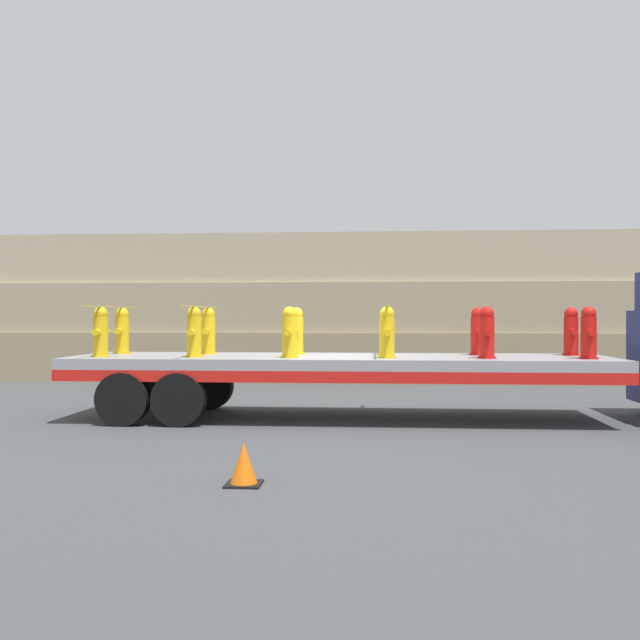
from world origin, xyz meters
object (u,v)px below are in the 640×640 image
(fire_hydrant_yellow_far_3, at_px, (386,332))
(fire_hydrant_red_far_5, at_px, (571,332))
(fire_hydrant_red_near_4, at_px, (487,333))
(fire_hydrant_yellow_far_0, at_px, (122,331))
(fire_hydrant_yellow_near_0, at_px, (101,332))
(fire_hydrant_red_far_4, at_px, (478,332))
(fire_hydrant_yellow_far_1, at_px, (208,331))
(fire_hydrant_yellow_near_3, at_px, (387,333))
(fire_hydrant_yellow_near_1, at_px, (194,333))
(fire_hydrant_yellow_far_2, at_px, (296,331))
(traffic_cone, at_px, (244,464))
(flatbed_trailer, at_px, (311,367))
(fire_hydrant_yellow_near_2, at_px, (290,333))
(fire_hydrant_red_near_5, at_px, (589,333))

(fire_hydrant_yellow_far_3, relative_size, fire_hydrant_red_far_5, 1.00)
(fire_hydrant_red_near_4, bearing_deg, fire_hydrant_yellow_far_0, 170.93)
(fire_hydrant_red_near_4, bearing_deg, fire_hydrant_red_far_5, 32.56)
(fire_hydrant_yellow_near_0, distance_m, fire_hydrant_red_far_4, 7.08)
(fire_hydrant_yellow_far_3, bearing_deg, fire_hydrant_red_far_4, 0.00)
(fire_hydrant_yellow_far_1, height_order, fire_hydrant_yellow_near_3, same)
(fire_hydrant_red_near_4, bearing_deg, fire_hydrant_yellow_near_1, 180.00)
(fire_hydrant_yellow_far_2, bearing_deg, fire_hydrant_yellow_far_0, 180.00)
(fire_hydrant_yellow_far_0, height_order, fire_hydrant_yellow_far_1, same)
(fire_hydrant_red_far_5, bearing_deg, fire_hydrant_yellow_near_0, -172.72)
(fire_hydrant_yellow_near_0, distance_m, fire_hydrant_yellow_far_2, 3.67)
(traffic_cone, bearing_deg, fire_hydrant_red_far_4, 59.83)
(flatbed_trailer, xyz_separation_m, fire_hydrant_yellow_far_0, (-3.83, 0.56, 0.66))
(fire_hydrant_yellow_near_1, relative_size, fire_hydrant_red_far_5, 1.00)
(fire_hydrant_red_far_4, bearing_deg, fire_hydrant_yellow_near_3, -147.44)
(fire_hydrant_yellow_near_1, bearing_deg, fire_hydrant_yellow_near_0, 180.00)
(flatbed_trailer, xyz_separation_m, fire_hydrant_red_far_4, (3.17, 0.56, 0.66))
(fire_hydrant_yellow_near_0, height_order, fire_hydrant_yellow_near_1, same)
(fire_hydrant_yellow_near_2, bearing_deg, fire_hydrant_red_far_5, 12.02)
(fire_hydrant_yellow_near_2, bearing_deg, fire_hydrant_yellow_far_2, 90.00)
(fire_hydrant_yellow_far_2, bearing_deg, fire_hydrant_red_far_4, 0.00)
(fire_hydrant_yellow_far_0, xyz_separation_m, fire_hydrant_yellow_far_1, (1.75, 0.00, 0.00))
(fire_hydrant_yellow_near_2, relative_size, fire_hydrant_red_near_4, 1.00)
(fire_hydrant_yellow_near_1, xyz_separation_m, fire_hydrant_red_far_4, (5.25, 1.12, 0.00))
(flatbed_trailer, distance_m, fire_hydrant_red_near_4, 3.28)
(fire_hydrant_yellow_far_0, distance_m, fire_hydrant_yellow_far_1, 1.75)
(fire_hydrant_yellow_far_1, distance_m, fire_hydrant_yellow_near_3, 3.67)
(fire_hydrant_yellow_far_1, height_order, fire_hydrant_red_far_4, same)
(fire_hydrant_yellow_far_2, bearing_deg, fire_hydrant_yellow_near_2, -90.00)
(fire_hydrant_yellow_near_3, xyz_separation_m, traffic_cone, (-1.69, -4.79, -1.38))
(fire_hydrant_yellow_near_3, xyz_separation_m, fire_hydrant_red_near_5, (3.50, 0.00, 0.00))
(fire_hydrant_yellow_near_2, height_order, fire_hydrant_red_far_5, same)
(fire_hydrant_yellow_far_3, xyz_separation_m, traffic_cone, (-1.69, -5.91, -1.38))
(fire_hydrant_yellow_far_1, bearing_deg, fire_hydrant_red_near_5, -9.07)
(fire_hydrant_yellow_near_3, relative_size, fire_hydrant_red_near_4, 1.00)
(fire_hydrant_yellow_far_3, distance_m, traffic_cone, 6.30)
(flatbed_trailer, xyz_separation_m, fire_hydrant_yellow_near_0, (-3.83, -0.56, 0.66))
(fire_hydrant_yellow_far_3, distance_m, fire_hydrant_red_near_5, 3.67)
(fire_hydrant_yellow_near_0, relative_size, fire_hydrant_yellow_far_0, 1.00)
(fire_hydrant_yellow_near_1, bearing_deg, traffic_cone, -69.29)
(fire_hydrant_yellow_near_0, bearing_deg, fire_hydrant_yellow_far_1, 32.56)
(fire_hydrant_yellow_far_2, bearing_deg, fire_hydrant_red_near_4, -17.71)
(fire_hydrant_yellow_near_1, distance_m, fire_hydrant_yellow_near_2, 1.75)
(fire_hydrant_yellow_near_3, height_order, traffic_cone, fire_hydrant_yellow_near_3)
(fire_hydrant_yellow_near_1, bearing_deg, fire_hydrant_yellow_near_3, 0.00)
(fire_hydrant_yellow_near_1, xyz_separation_m, fire_hydrant_red_near_5, (6.99, 0.00, 0.00))
(fire_hydrant_yellow_near_2, bearing_deg, fire_hydrant_yellow_far_0, 162.29)
(fire_hydrant_red_near_5, bearing_deg, fire_hydrant_yellow_far_2, 167.98)
(flatbed_trailer, relative_size, traffic_cone, 20.70)
(fire_hydrant_yellow_near_1, relative_size, fire_hydrant_red_near_4, 1.00)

